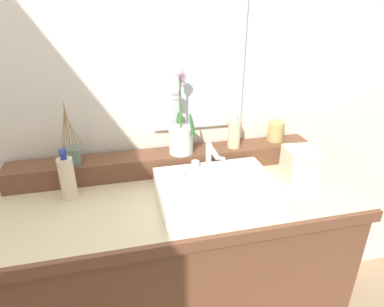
% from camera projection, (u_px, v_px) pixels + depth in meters
% --- Properties ---
extents(wall_back, '(3.08, 0.20, 2.61)m').
position_uv_depth(wall_back, '(158.00, 67.00, 1.46)').
color(wall_back, silver).
rests_on(wall_back, ground).
extents(vanity_cabinet, '(1.40, 0.57, 0.89)m').
position_uv_depth(vanity_cabinet, '(178.00, 278.00, 1.49)').
color(vanity_cabinet, brown).
rests_on(vanity_cabinet, ground).
extents(back_ledge, '(1.32, 0.12, 0.09)m').
position_uv_depth(back_ledge, '(167.00, 162.00, 1.46)').
color(back_ledge, brown).
rests_on(back_ledge, vanity_cabinet).
extents(sink_basin, '(0.44, 0.34, 0.27)m').
position_uv_depth(sink_basin, '(217.00, 191.00, 1.27)').
color(sink_basin, white).
rests_on(sink_basin, vanity_cabinet).
extents(soap_bar, '(0.07, 0.04, 0.02)m').
position_uv_depth(soap_bar, '(180.00, 171.00, 1.31)').
color(soap_bar, silver).
rests_on(soap_bar, sink_basin).
extents(potted_plant, '(0.11, 0.12, 0.37)m').
position_uv_depth(potted_plant, '(181.00, 133.00, 1.41)').
color(potted_plant, beige).
rests_on(potted_plant, back_ledge).
extents(soap_dispenser, '(0.06, 0.06, 0.17)m').
position_uv_depth(soap_dispenser, '(234.00, 133.00, 1.47)').
color(soap_dispenser, '#DEBB8A').
rests_on(soap_dispenser, back_ledge).
extents(tumbler_cup, '(0.07, 0.07, 0.09)m').
position_uv_depth(tumbler_cup, '(276.00, 131.00, 1.55)').
color(tumbler_cup, tan).
rests_on(tumbler_cup, back_ledge).
extents(reed_diffuser, '(0.09, 0.07, 0.25)m').
position_uv_depth(reed_diffuser, '(72.00, 155.00, 1.34)').
color(reed_diffuser, slate).
rests_on(reed_diffuser, back_ledge).
extents(lotion_bottle, '(0.06, 0.06, 0.20)m').
position_uv_depth(lotion_bottle, '(67.00, 178.00, 1.25)').
color(lotion_bottle, beige).
rests_on(lotion_bottle, vanity_cabinet).
extents(tissue_box, '(0.14, 0.14, 0.13)m').
position_uv_depth(tissue_box, '(300.00, 164.00, 1.40)').
color(tissue_box, beige).
rests_on(tissue_box, vanity_cabinet).
extents(mirror, '(0.40, 0.02, 0.54)m').
position_uv_depth(mirror, '(198.00, 66.00, 1.39)').
color(mirror, silver).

